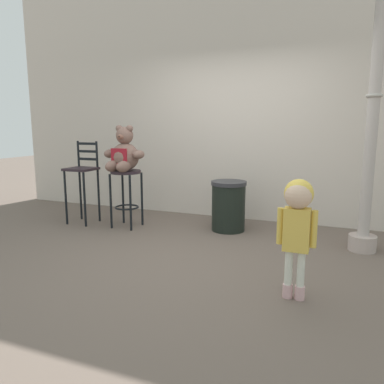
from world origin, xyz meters
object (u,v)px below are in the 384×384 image
at_px(lamppost, 370,146).
at_px(bar_chair_empty, 83,175).
at_px(teddy_bear, 124,154).
at_px(bar_stool_with_teddy, 126,186).
at_px(trash_bin, 228,206).
at_px(child_walking, 298,213).

relative_size(lamppost, bar_chair_empty, 2.52).
xyz_separation_m(teddy_bear, lamppost, (3.03, 0.14, 0.17)).
height_order(teddy_bear, lamppost, lamppost).
xyz_separation_m(bar_stool_with_teddy, lamppost, (3.03, 0.11, 0.62)).
bearing_deg(trash_bin, bar_stool_with_teddy, -165.63).
bearing_deg(lamppost, bar_chair_empty, -178.02).
xyz_separation_m(trash_bin, lamppost, (1.66, -0.25, 0.85)).
bearing_deg(bar_stool_with_teddy, lamppost, 2.00).
bearing_deg(teddy_bear, lamppost, 2.56).
relative_size(bar_stool_with_teddy, teddy_bear, 1.30).
relative_size(teddy_bear, child_walking, 0.62).
height_order(teddy_bear, trash_bin, teddy_bear).
xyz_separation_m(child_walking, lamppost, (0.58, 1.52, 0.47)).
bearing_deg(teddy_bear, trash_bin, 15.55).
distance_m(child_walking, trash_bin, 2.11).
relative_size(trash_bin, lamppost, 0.23).
bearing_deg(teddy_bear, bar_chair_empty, 179.49).
distance_m(bar_stool_with_teddy, child_walking, 2.84).
bearing_deg(lamppost, trash_bin, 171.57).
relative_size(bar_stool_with_teddy, child_walking, 0.80).
bearing_deg(bar_chair_empty, child_walking, -23.69).
distance_m(bar_stool_with_teddy, lamppost, 3.10).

